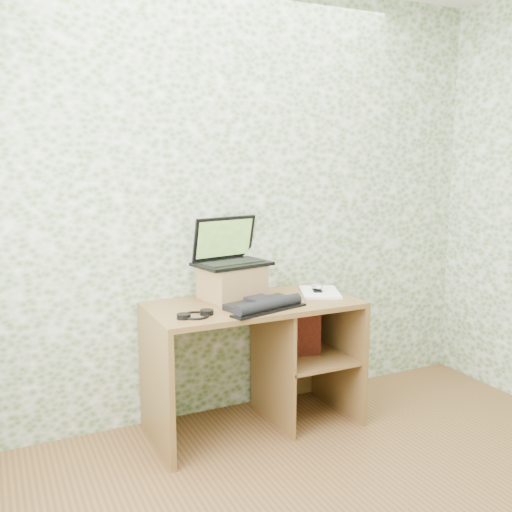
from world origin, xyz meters
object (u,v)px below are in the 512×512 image
riser (232,282)px  desk (263,344)px  keyboard (264,304)px  laptop (229,253)px  notepad (320,292)px

riser → desk: bearing=-38.1°
desk → keyboard: size_ratio=2.49×
riser → laptop: 0.17m
riser → keyboard: size_ratio=0.68×
laptop → notepad: (0.53, -0.16, -0.25)m
keyboard → notepad: 0.50m
riser → notepad: bearing=-12.3°
keyboard → riser: bearing=87.1°
laptop → keyboard: size_ratio=0.96×
laptop → riser: bearing=-101.3°
keyboard → notepad: bearing=5.1°
laptop → keyboard: 0.42m
laptop → notepad: bearing=-28.2°
desk → keyboard: keyboard is taller
desk → riser: bearing=141.9°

